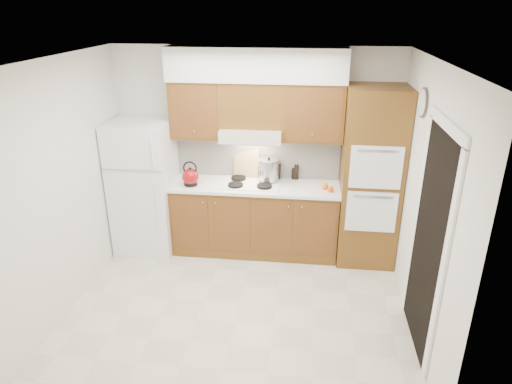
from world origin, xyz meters
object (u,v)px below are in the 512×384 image
fridge (145,187)px  stock_pot (269,170)px  oven_cabinet (370,178)px  kettle (190,177)px

fridge → stock_pot: 1.62m
oven_cabinet → stock_pot: size_ratio=8.46×
fridge → stock_pot: bearing=6.3°
fridge → kettle: size_ratio=8.18×
fridge → kettle: (0.63, -0.07, 0.20)m
oven_cabinet → stock_pot: oven_cabinet is taller
fridge → oven_cabinet: oven_cabinet is taller
oven_cabinet → stock_pot: bearing=173.6°
fridge → stock_pot: fridge is taller
kettle → stock_pot: stock_pot is taller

